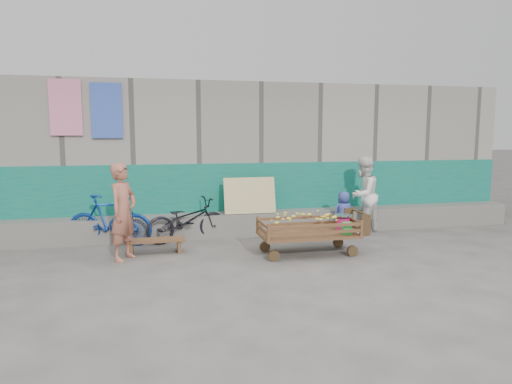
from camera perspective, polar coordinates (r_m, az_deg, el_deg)
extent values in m
plane|color=#4D4A46|center=(6.76, 0.73, -9.78)|extent=(80.00, 80.00, 0.00)
cube|color=gray|center=(10.50, -4.57, 4.68)|extent=(12.00, 3.00, 3.00)
cube|color=#096B63|center=(9.08, -3.12, -0.81)|extent=(12.00, 0.03, 1.40)
cube|color=slate|center=(8.94, -2.84, -4.04)|extent=(12.00, 0.50, 0.45)
cube|color=#CCB77B|center=(8.77, -0.78, -0.43)|extent=(1.00, 0.19, 0.68)
cube|color=pink|center=(8.97, -22.71, 9.74)|extent=(0.55, 0.03, 1.00)
cube|color=#395ABE|center=(8.88, -18.18, 9.65)|extent=(0.55, 0.03, 1.00)
cube|color=brown|center=(7.60, 6.52, -5.29)|extent=(1.59, 0.80, 0.04)
cylinder|color=#3A2518|center=(7.20, 2.24, -7.97)|extent=(0.18, 0.05, 0.18)
cube|color=brown|center=(7.01, 1.59, -5.13)|extent=(0.04, 0.04, 0.25)
cylinder|color=#3A2518|center=(7.75, 1.11, -6.86)|extent=(0.18, 0.05, 0.18)
cube|color=brown|center=(7.71, 0.20, -3.96)|extent=(0.04, 0.04, 0.25)
cylinder|color=#3A2518|center=(7.64, 11.96, -7.22)|extent=(0.18, 0.05, 0.18)
cube|color=brown|center=(7.53, 13.03, -4.43)|extent=(0.04, 0.04, 0.25)
cylinder|color=#3A2518|center=(8.16, 10.23, -6.24)|extent=(0.18, 0.05, 0.18)
cube|color=brown|center=(8.19, 10.76, -3.41)|extent=(0.04, 0.04, 0.25)
cube|color=brown|center=(7.24, 7.52, -5.06)|extent=(1.54, 0.04, 0.04)
cube|color=brown|center=(7.22, 7.53, -4.24)|extent=(1.54, 0.04, 0.04)
cube|color=brown|center=(7.92, 5.64, -3.95)|extent=(1.54, 0.04, 0.04)
cube|color=brown|center=(7.90, 5.65, -3.19)|extent=(1.54, 0.04, 0.04)
cube|color=brown|center=(7.36, 0.86, -4.78)|extent=(0.04, 0.74, 0.04)
cube|color=brown|center=(7.34, 0.86, -3.98)|extent=(0.04, 0.74, 0.04)
cube|color=brown|center=(7.87, 11.84, -4.15)|extent=(0.04, 0.74, 0.04)
cube|color=brown|center=(7.85, 11.86, -3.39)|extent=(0.04, 0.74, 0.04)
cylinder|color=#3A2518|center=(7.89, 12.93, -2.51)|extent=(0.04, 0.71, 0.04)
cube|color=#3A2518|center=(8.19, 11.52, -3.19)|extent=(0.16, 0.04, 0.35)
cube|color=#3A2518|center=(7.61, 13.55, -4.06)|extent=(0.16, 0.04, 0.35)
ellipsoid|color=#F0EE3C|center=(7.53, 5.91, -3.73)|extent=(1.15, 0.62, 0.39)
cylinder|color=#EF1F7B|center=(7.80, 10.84, -4.03)|extent=(0.21, 0.21, 0.23)
cylinder|color=silver|center=(7.78, 10.86, -3.13)|extent=(0.03, 0.03, 0.05)
cylinder|color=silver|center=(7.77, 10.87, -2.88)|extent=(0.30, 0.30, 0.02)
cube|color=green|center=(7.56, 11.29, -4.47)|extent=(0.14, 0.11, 0.19)
cube|color=brown|center=(7.81, -12.48, -5.89)|extent=(0.98, 0.29, 0.04)
cube|color=brown|center=(7.85, -15.32, -6.87)|extent=(0.06, 0.27, 0.20)
cube|color=brown|center=(7.85, -9.58, -6.70)|extent=(0.06, 0.27, 0.20)
imported|color=#A65F4A|center=(7.45, -16.26, -2.39)|extent=(0.61, 0.67, 1.54)
imported|color=white|center=(9.35, 13.26, -0.36)|extent=(0.94, 0.91, 1.53)
imported|color=#3A479C|center=(9.08, 10.88, -2.63)|extent=(0.44, 0.30, 0.87)
imported|color=black|center=(8.50, -8.66, -3.50)|extent=(1.62, 0.93, 0.80)
imported|color=navy|center=(8.50, -17.81, -3.40)|extent=(1.58, 0.85, 0.91)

